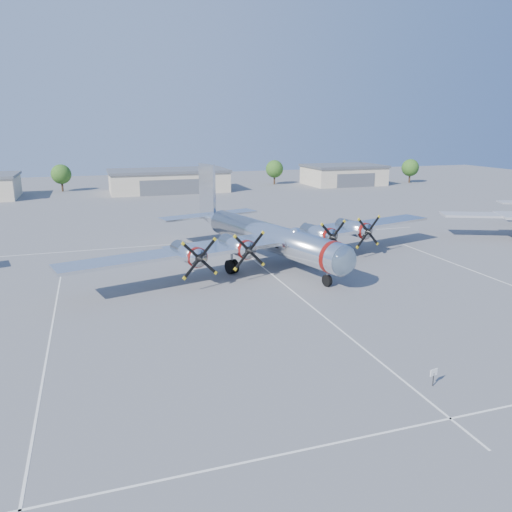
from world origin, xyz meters
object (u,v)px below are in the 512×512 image
object	(u,v)px
hangar_center	(169,180)
info_placard	(434,374)
tree_east	(274,169)
tree_far_east	(410,168)
hangar_east	(343,175)
main_bomber_b29	(264,261)
tree_west	(61,174)

from	to	relation	value
hangar_center	info_placard	size ratio (longest dim) A/B	24.64
tree_east	tree_far_east	xyz separation A→B (m)	(38.00, -8.00, 0.00)
hangar_east	main_bomber_b29	bearing A→B (deg)	-124.16
tree_far_east	info_placard	world-z (taller)	tree_far_east
hangar_center	tree_west	bearing A→B (deg)	162.18
tree_west	tree_far_east	world-z (taller)	same
tree_west	tree_east	distance (m)	55.04
hangar_east	tree_west	size ratio (longest dim) A/B	3.10
hangar_east	tree_far_east	xyz separation A→B (m)	(20.00, -1.96, 1.51)
hangar_east	tree_west	distance (m)	73.46
hangar_center	tree_east	world-z (taller)	tree_east
tree_far_east	info_placard	distance (m)	119.08
tree_east	tree_far_east	size ratio (longest dim) A/B	1.00
tree_east	info_placard	xyz separation A→B (m)	(-28.63, -106.64, -3.41)
hangar_center	tree_east	xyz separation A→B (m)	(30.00, 6.04, 1.51)
tree_east	info_placard	distance (m)	110.47
hangar_center	main_bomber_b29	world-z (taller)	hangar_center
hangar_center	hangar_east	distance (m)	48.00
tree_far_east	main_bomber_b29	bearing A→B (deg)	-134.86
tree_west	main_bomber_b29	bearing A→B (deg)	-71.48
main_bomber_b29	hangar_east	bearing A→B (deg)	40.72
hangar_center	tree_east	distance (m)	30.64
tree_east	hangar_east	bearing A→B (deg)	-18.54
hangar_center	tree_east	size ratio (longest dim) A/B	4.31
tree_west	tree_east	bearing A→B (deg)	-2.08
hangar_east	main_bomber_b29	distance (m)	83.87
hangar_east	main_bomber_b29	xyz separation A→B (m)	(-47.07, -69.36, -2.71)
hangar_center	tree_west	world-z (taller)	tree_west
main_bomber_b29	info_placard	size ratio (longest dim) A/B	41.85
tree_east	tree_far_east	bearing A→B (deg)	-11.89
hangar_east	tree_east	distance (m)	19.04
tree_west	main_bomber_b29	world-z (taller)	tree_west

